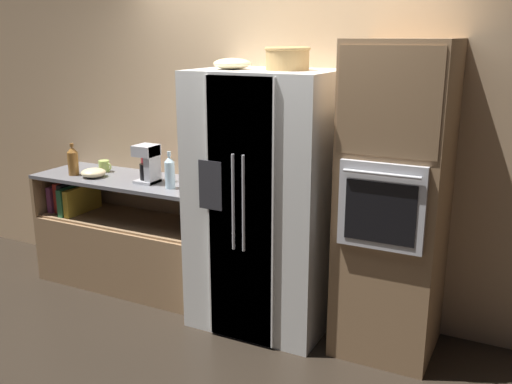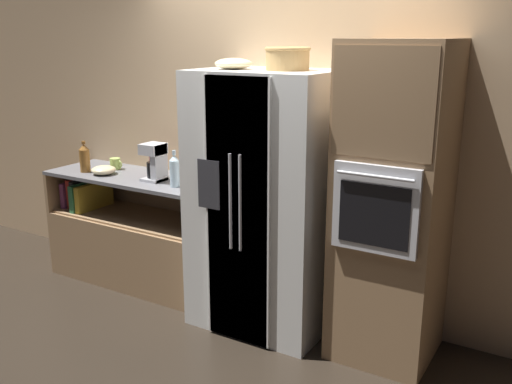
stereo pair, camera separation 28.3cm
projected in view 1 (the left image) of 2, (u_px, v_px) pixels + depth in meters
The scene contains 13 objects.
ground_plane at pixel (254, 322), 4.26m from camera, with size 20.00×20.00×0.00m, color black.
wall_back at pixel (283, 127), 4.30m from camera, with size 12.00×0.06×2.80m.
counter_left at pixel (127, 245), 4.86m from camera, with size 1.56×0.60×0.94m.
refrigerator at pixel (264, 202), 4.06m from camera, with size 0.97×0.77×1.85m.
wall_oven at pixel (394, 202), 3.67m from camera, with size 0.63×0.71×2.05m.
wicker_basket at pixel (287, 58), 3.73m from camera, with size 0.30×0.30×0.15m.
fruit_bowl at pixel (232, 64), 3.84m from camera, with size 0.26×0.26×0.07m.
bottle_tall at pixel (145, 165), 4.66m from camera, with size 0.07×0.07×0.25m.
bottle_short at pixel (73, 161), 4.75m from camera, with size 0.09×0.09×0.27m.
bottle_wide at pixel (170, 172), 4.33m from camera, with size 0.08×0.08×0.29m.
mug at pixel (104, 166), 4.88m from camera, with size 0.13×0.09×0.10m.
mixing_bowl at pixel (93, 173), 4.70m from camera, with size 0.20×0.20×0.07m.
coffee_maker at pixel (148, 163), 4.48m from camera, with size 0.16×0.18×0.30m.
Camera 1 is at (1.75, -3.43, 2.07)m, focal length 40.00 mm.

